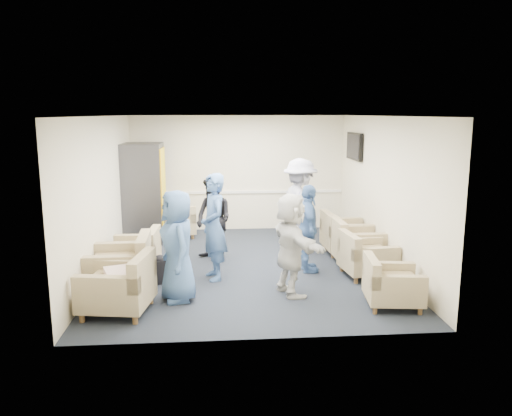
{
  "coord_description": "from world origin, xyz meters",
  "views": [
    {
      "loc": [
        -0.53,
        -8.73,
        2.75
      ],
      "look_at": [
        0.19,
        0.2,
        1.04
      ],
      "focal_mm": 35.0,
      "sensor_mm": 36.0,
      "label": 1
    }
  ],
  "objects": [
    {
      "name": "person_front_left",
      "position": [
        -1.11,
        -1.57,
        0.83
      ],
      "size": [
        0.75,
        0.93,
        1.66
      ],
      "primitive_type": "imported",
      "rotation": [
        0.0,
        0.0,
        -1.25
      ],
      "color": "#40639A",
      "rests_on": "floor"
    },
    {
      "name": "chair_rail",
      "position": [
        0.0,
        2.98,
        0.9
      ],
      "size": [
        4.98,
        0.04,
        0.06
      ],
      "primitive_type": "cube",
      "color": "white",
      "rests_on": "back_wall"
    },
    {
      "name": "person_back_right",
      "position": [
        1.11,
        0.83,
        0.94
      ],
      "size": [
        1.0,
        1.36,
        1.88
      ],
      "primitive_type": "imported",
      "rotation": [
        0.0,
        0.0,
        1.84
      ],
      "color": "white",
      "rests_on": "floor"
    },
    {
      "name": "person_back_left",
      "position": [
        -0.59,
        0.41,
        0.79
      ],
      "size": [
        0.96,
        0.97,
        1.58
      ],
      "primitive_type": "imported",
      "rotation": [
        0.0,
        0.0,
        -0.82
      ],
      "color": "black",
      "rests_on": "floor"
    },
    {
      "name": "person_front_right",
      "position": [
        0.59,
        -1.47,
        0.79
      ],
      "size": [
        0.85,
        1.54,
        1.58
      ],
      "primitive_type": "imported",
      "rotation": [
        0.0,
        0.0,
        1.85
      ],
      "color": "silver",
      "rests_on": "floor"
    },
    {
      "name": "floor",
      "position": [
        0.0,
        0.0,
        0.0
      ],
      "size": [
        6.0,
        6.0,
        0.0
      ],
      "primitive_type": "plane",
      "color": "black",
      "rests_on": "ground"
    },
    {
      "name": "left_wall",
      "position": [
        -2.5,
        0.0,
        1.35
      ],
      "size": [
        0.02,
        6.0,
        2.7
      ],
      "primitive_type": "cube",
      "color": "beige",
      "rests_on": "floor"
    },
    {
      "name": "armchair_corner",
      "position": [
        -1.44,
        2.27,
        0.31
      ],
      "size": [
        0.94,
        0.94,
        0.63
      ],
      "rotation": [
        0.0,
        0.0,
        3.38
      ],
      "color": "#93825F",
      "rests_on": "floor"
    },
    {
      "name": "back_wall",
      "position": [
        0.0,
        3.0,
        1.35
      ],
      "size": [
        5.0,
        0.02,
        2.7
      ],
      "primitive_type": "cube",
      "color": "beige",
      "rests_on": "floor"
    },
    {
      "name": "right_wall",
      "position": [
        2.5,
        0.0,
        1.35
      ],
      "size": [
        0.02,
        6.0,
        2.7
      ],
      "primitive_type": "cube",
      "color": "beige",
      "rests_on": "floor"
    },
    {
      "name": "tv",
      "position": [
        2.44,
        1.8,
        2.05
      ],
      "size": [
        0.1,
        1.0,
        0.58
      ],
      "color": "black",
      "rests_on": "right_wall"
    },
    {
      "name": "vending_machine",
      "position": [
        -2.09,
        2.09,
        1.06
      ],
      "size": [
        0.86,
        1.0,
        2.12
      ],
      "color": "#45454C",
      "rests_on": "floor"
    },
    {
      "name": "armchair_right_near",
      "position": [
        1.94,
        -2.06,
        0.31
      ],
      "size": [
        0.85,
        0.85,
        0.61
      ],
      "rotation": [
        0.0,
        0.0,
        1.45
      ],
      "color": "#93825F",
      "rests_on": "floor"
    },
    {
      "name": "backpack",
      "position": [
        -1.47,
        -0.8,
        0.25
      ],
      "size": [
        0.33,
        0.28,
        0.48
      ],
      "rotation": [
        0.0,
        0.0,
        0.34
      ],
      "color": "black",
      "rests_on": "floor"
    },
    {
      "name": "armchair_right_far",
      "position": [
        1.98,
        0.75,
        0.34
      ],
      "size": [
        0.89,
        0.89,
        0.69
      ],
      "rotation": [
        0.0,
        0.0,
        1.6
      ],
      "color": "#93825F",
      "rests_on": "floor"
    },
    {
      "name": "armchair_left_mid",
      "position": [
        -2.0,
        -1.14,
        0.38
      ],
      "size": [
        0.98,
        0.98,
        0.76
      ],
      "rotation": [
        0.0,
        0.0,
        -1.53
      ],
      "color": "#93825F",
      "rests_on": "floor"
    },
    {
      "name": "ceiling",
      "position": [
        0.0,
        0.0,
        2.7
      ],
      "size": [
        6.0,
        6.0,
        0.0
      ],
      "primitive_type": "plane",
      "rotation": [
        3.14,
        0.0,
        0.0
      ],
      "color": "white",
      "rests_on": "back_wall"
    },
    {
      "name": "armchair_left_near",
      "position": [
        -1.87,
        -2.01,
        0.36
      ],
      "size": [
        1.02,
        1.02,
        0.72
      ],
      "rotation": [
        0.0,
        0.0,
        -1.73
      ],
      "color": "#93825F",
      "rests_on": "floor"
    },
    {
      "name": "person_mid_right",
      "position": [
        1.05,
        -0.38,
        0.77
      ],
      "size": [
        0.4,
        0.91,
        1.54
      ],
      "primitive_type": "imported",
      "rotation": [
        0.0,
        0.0,
        1.55
      ],
      "color": "#40639A",
      "rests_on": "floor"
    },
    {
      "name": "armchair_right_midnear",
      "position": [
        1.97,
        -0.73,
        0.32
      ],
      "size": [
        0.89,
        0.89,
        0.65
      ],
      "rotation": [
        0.0,
        0.0,
        1.68
      ],
      "color": "#93825F",
      "rests_on": "floor"
    },
    {
      "name": "pillow",
      "position": [
        -1.88,
        -2.0,
        0.55
      ],
      "size": [
        0.52,
        0.6,
        0.14
      ],
      "primitive_type": "cube",
      "rotation": [
        0.0,
        0.0,
        -1.23
      ],
      "color": "beige",
      "rests_on": "armchair_left_near"
    },
    {
      "name": "front_wall",
      "position": [
        0.0,
        -3.0,
        1.35
      ],
      "size": [
        5.0,
        0.02,
        2.7
      ],
      "primitive_type": "cube",
      "color": "beige",
      "rests_on": "floor"
    },
    {
      "name": "armchair_left_far",
      "position": [
        -1.91,
        -0.24,
        0.33
      ],
      "size": [
        0.86,
        0.86,
        0.66
      ],
      "rotation": [
        0.0,
        0.0,
        -1.61
      ],
      "color": "#93825F",
      "rests_on": "floor"
    },
    {
      "name": "armchair_right_midfar",
      "position": [
        2.01,
        0.08,
        0.35
      ],
      "size": [
        0.88,
        0.88,
        0.7
      ],
      "rotation": [
        0.0,
        0.0,
        1.58
      ],
      "color": "#93825F",
      "rests_on": "floor"
    },
    {
      "name": "person_mid_left",
      "position": [
        -0.58,
        -0.64,
        0.89
      ],
      "size": [
        0.59,
        0.74,
        1.79
      ],
      "primitive_type": "imported",
      "rotation": [
        0.0,
        0.0,
        -1.3
      ],
      "color": "#40639A",
      "rests_on": "floor"
    }
  ]
}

